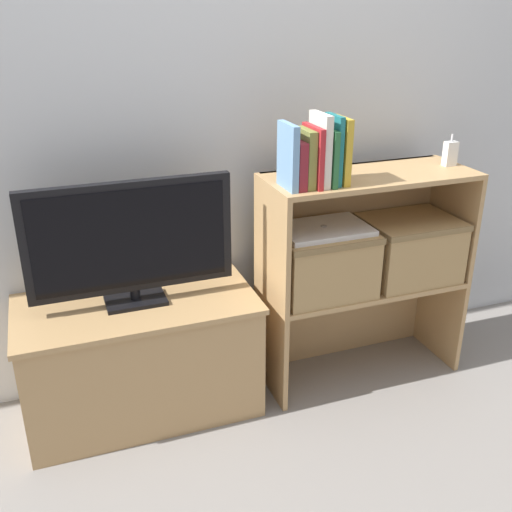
{
  "coord_description": "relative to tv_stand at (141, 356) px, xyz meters",
  "views": [
    {
      "loc": [
        -0.72,
        -1.78,
        1.52
      ],
      "look_at": [
        0.0,
        0.17,
        0.62
      ],
      "focal_mm": 42.0,
      "sensor_mm": 36.0,
      "label": 1
    }
  ],
  "objects": [
    {
      "name": "baby_monitor",
      "position": [
        1.29,
        -0.05,
        0.7
      ],
      "size": [
        0.05,
        0.03,
        0.13
      ],
      "color": "white",
      "rests_on": "bookshelf_upper_tier"
    },
    {
      "name": "bookshelf_upper_tier",
      "position": [
        0.93,
        0.01,
        0.48
      ],
      "size": [
        0.84,
        0.34,
        0.46
      ],
      "color": "tan",
      "rests_on": "bookshelf_lower_tier"
    },
    {
      "name": "laptop",
      "position": [
        0.73,
        -0.07,
        0.46
      ],
      "size": [
        0.35,
        0.24,
        0.02
      ],
      "color": "white",
      "rests_on": "storage_basket_left"
    },
    {
      "name": "tv",
      "position": [
        -0.0,
        -0.0,
        0.49
      ],
      "size": [
        0.74,
        0.14,
        0.46
      ],
      "color": "black",
      "rests_on": "tv_stand"
    },
    {
      "name": "book_maroon",
      "position": [
        0.58,
        -0.11,
        0.74
      ],
      "size": [
        0.03,
        0.14,
        0.17
      ],
      "color": "maroon",
      "rests_on": "bookshelf_upper_tier"
    },
    {
      "name": "book_forest",
      "position": [
        0.71,
        -0.11,
        0.75
      ],
      "size": [
        0.02,
        0.15,
        0.2
      ],
      "color": "#286638",
      "rests_on": "bookshelf_upper_tier"
    },
    {
      "name": "book_mustard",
      "position": [
        0.76,
        -0.11,
        0.77
      ],
      "size": [
        0.03,
        0.13,
        0.24
      ],
      "color": "gold",
      "rests_on": "bookshelf_upper_tier"
    },
    {
      "name": "ground_plane",
      "position": [
        0.46,
        -0.22,
        -0.24
      ],
      "size": [
        16.0,
        16.0,
        0.0
      ],
      "primitive_type": "plane",
      "color": "gray"
    },
    {
      "name": "book_teal",
      "position": [
        0.73,
        -0.11,
        0.78
      ],
      "size": [
        0.02,
        0.12,
        0.25
      ],
      "color": "#1E7075",
      "rests_on": "bookshelf_upper_tier"
    },
    {
      "name": "tv_stand",
      "position": [
        0.0,
        0.0,
        0.0
      ],
      "size": [
        0.89,
        0.46,
        0.48
      ],
      "color": "tan",
      "rests_on": "ground_plane"
    },
    {
      "name": "book_skyblue",
      "position": [
        0.55,
        -0.11,
        0.77
      ],
      "size": [
        0.02,
        0.14,
        0.23
      ],
      "color": "#709ECC",
      "rests_on": "bookshelf_upper_tier"
    },
    {
      "name": "book_ivory",
      "position": [
        0.68,
        -0.11,
        0.78
      ],
      "size": [
        0.03,
        0.14,
        0.26
      ],
      "color": "silver",
      "rests_on": "bookshelf_upper_tier"
    },
    {
      "name": "bookshelf_lower_tier",
      "position": [
        0.93,
        0.01,
        0.04
      ],
      "size": [
        0.84,
        0.34,
        0.43
      ],
      "color": "tan",
      "rests_on": "ground_plane"
    },
    {
      "name": "wall_back",
      "position": [
        0.46,
        0.25,
        0.96
      ],
      "size": [
        10.0,
        0.05,
        2.4
      ],
      "color": "silver",
      "rests_on": "ground_plane"
    },
    {
      "name": "storage_basket_right",
      "position": [
        1.13,
        -0.07,
        0.33
      ],
      "size": [
        0.38,
        0.3,
        0.26
      ],
      "color": "tan",
      "rests_on": "bookshelf_lower_tier"
    },
    {
      "name": "book_crimson",
      "position": [
        0.65,
        -0.11,
        0.76
      ],
      "size": [
        0.02,
        0.16,
        0.22
      ],
      "color": "#B22328",
      "rests_on": "bookshelf_upper_tier"
    },
    {
      "name": "storage_basket_left",
      "position": [
        0.73,
        -0.07,
        0.33
      ],
      "size": [
        0.38,
        0.3,
        0.26
      ],
      "color": "tan",
      "rests_on": "bookshelf_lower_tier"
    },
    {
      "name": "book_olive",
      "position": [
        0.62,
        -0.11,
        0.75
      ],
      "size": [
        0.03,
        0.13,
        0.21
      ],
      "color": "olive",
      "rests_on": "bookshelf_upper_tier"
    }
  ]
}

